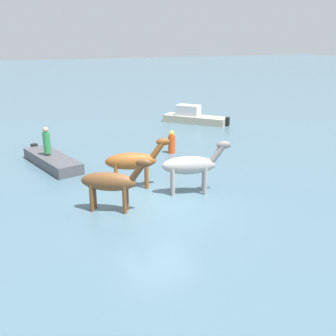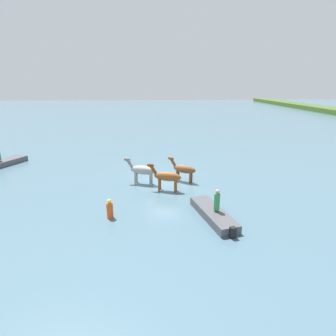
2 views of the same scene
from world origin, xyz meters
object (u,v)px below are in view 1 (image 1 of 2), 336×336
person_boatman_standing (47,141)px  horse_chestnut_trailing (133,161)px  horse_pinto_flank (191,165)px  horse_mid_herd (111,182)px  buoy_channel_marker (172,143)px  boat_tender_starboard (52,162)px  boat_dinghy_port (194,118)px

person_boatman_standing → horse_chestnut_trailing: bearing=-149.5°
horse_pinto_flank → person_boatman_standing: size_ratio=2.11×
horse_mid_herd → buoy_channel_marker: 7.31m
person_boatman_standing → horse_pinto_flank: bearing=-143.6°
boat_tender_starboard → buoy_channel_marker: 5.81m
buoy_channel_marker → horse_mid_herd: bearing=138.8°
horse_chestnut_trailing → boat_tender_starboard: bearing=138.0°
person_boatman_standing → buoy_channel_marker: (-0.53, -5.91, -0.61)m
horse_chestnut_trailing → person_boatman_standing: bearing=138.7°
horse_mid_herd → boat_tender_starboard: size_ratio=0.50×
horse_chestnut_trailing → boat_tender_starboard: horse_chestnut_trailing is taller
horse_mid_herd → boat_dinghy_port: horse_mid_herd is taller
boat_dinghy_port → person_boatman_standing: bearing=78.6°
horse_chestnut_trailing → buoy_channel_marker: bearing=66.1°
horse_chestnut_trailing → boat_dinghy_port: horse_chestnut_trailing is taller
boat_tender_starboard → person_boatman_standing: size_ratio=3.65×
horse_chestnut_trailing → horse_mid_herd: (-1.73, 1.41, -0.04)m
horse_chestnut_trailing → boat_tender_starboard: (4.18, 2.39, -0.90)m
horse_pinto_flank → buoy_channel_marker: (5.21, -1.68, -0.57)m
boat_tender_starboard → boat_dinghy_port: boat_dinghy_port is taller
horse_mid_herd → boat_dinghy_port: (11.58, -9.37, -0.71)m
horse_mid_herd → boat_tender_starboard: 6.05m
buoy_channel_marker → boat_tender_starboard: bearing=85.8°
horse_pinto_flank → boat_tender_starboard: horse_pinto_flank is taller
boat_dinghy_port → buoy_channel_marker: 7.62m
horse_chestnut_trailing → horse_pinto_flank: 2.25m
horse_chestnut_trailing → horse_pinto_flank: horse_pinto_flank is taller
horse_chestnut_trailing → boat_dinghy_port: size_ratio=0.60×
horse_pinto_flank → horse_mid_herd: horse_pinto_flank is taller
buoy_channel_marker → boat_dinghy_port: bearing=-36.9°
boat_dinghy_port → person_boatman_standing: size_ratio=3.46×
boat_dinghy_port → buoy_channel_marker: boat_dinghy_port is taller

